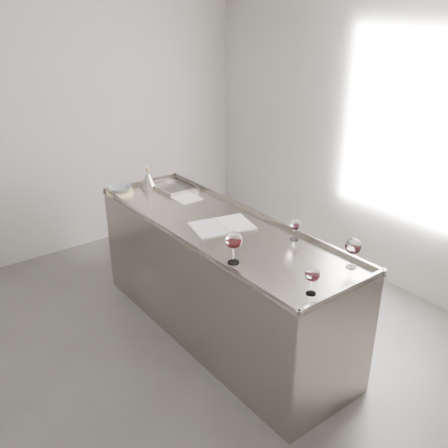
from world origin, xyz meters
TOP-DOWN VIEW (x-y plane):
  - room_shell at (0.00, 0.00)m, footprint 4.54×5.04m
  - counter at (0.50, 0.30)m, footprint 0.77×2.42m
  - wine_glass_left at (0.22, -0.21)m, footprint 0.11×0.11m
  - wine_glass_middle at (0.34, -0.78)m, footprint 0.09×0.09m
  - wine_glass_right at (0.77, -0.72)m, footprint 0.10×0.10m
  - wine_glass_small at (0.77, -0.21)m, footprint 0.08×0.08m
  - notebook at (0.51, 0.27)m, footprint 0.50×0.41m
  - loose_paper_top at (0.62, 0.96)m, footprint 0.20×0.29m
  - trivet at (0.23, 1.38)m, footprint 0.30×0.30m
  - ceramic_bowl at (0.22, 1.38)m, footprint 0.26×0.26m
  - wine_funnel at (0.50, 1.37)m, footprint 0.15×0.15m

SIDE VIEW (x-z plane):
  - counter at x=0.50m, z-range -0.01..0.96m
  - loose_paper_top at x=0.62m, z-range 0.94..0.94m
  - notebook at x=0.51m, z-range 0.94..0.96m
  - trivet at x=0.23m, z-range 0.94..0.96m
  - ceramic_bowl at x=0.22m, z-range 0.96..1.01m
  - wine_funnel at x=0.50m, z-range 0.90..1.12m
  - wine_glass_small at x=0.77m, z-range 0.97..1.13m
  - wine_glass_middle at x=0.34m, z-range 0.98..1.15m
  - wine_glass_right at x=0.77m, z-range 0.98..1.18m
  - wine_glass_left at x=0.22m, z-range 0.98..1.20m
  - room_shell at x=0.00m, z-range -0.02..2.82m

